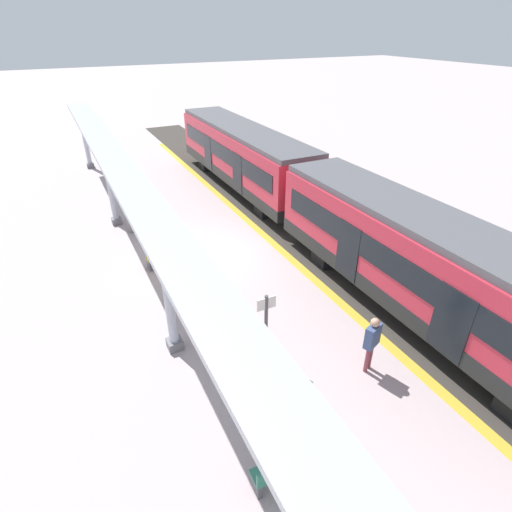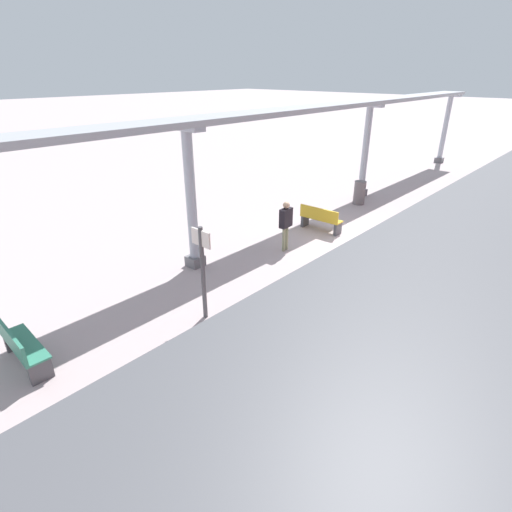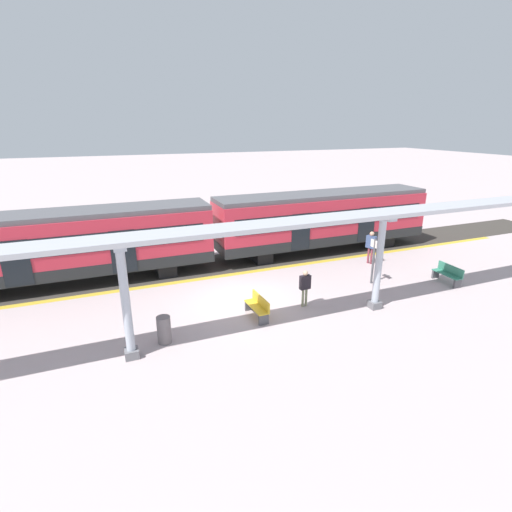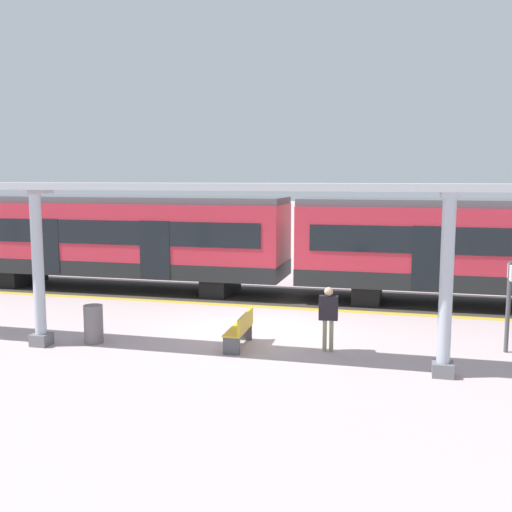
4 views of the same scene
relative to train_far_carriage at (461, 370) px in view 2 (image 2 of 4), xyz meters
The scene contains 13 objects.
ground_plane 8.48m from the train_far_carriage, 54.54° to the right, with size 176.00×176.00×0.00m, color #B3A3A4.
tactile_edge_strip 7.21m from the train_far_carriage, 75.27° to the right, with size 0.36×37.10×0.01m, color gold.
train_far_carriage is the anchor object (origin of this frame).
canopy_pillar_nearest 22.65m from the train_far_carriage, 70.51° to the right, with size 1.10×0.44×3.89m.
canopy_pillar_second 13.88m from the train_far_carriage, 57.00° to the right, with size 1.10×0.44×3.89m.
canopy_pillar_third 7.82m from the train_far_carriage, 14.95° to the right, with size 1.10×0.44×3.89m.
canopy_beam 10.37m from the train_far_carriage, 41.84° to the right, with size 1.20×29.96×0.16m, color #A8AAB2.
bench_near_end 7.40m from the train_far_carriage, 24.13° to the left, with size 1.51×0.49×0.86m.
bench_mid_platform 9.45m from the train_far_carriage, 46.26° to the right, with size 1.52×0.50×0.86m.
trash_bin 12.69m from the train_far_carriage, 56.22° to the right, with size 0.48×0.48×0.97m, color slate.
platform_info_sign 5.37m from the train_far_carriage, ahead, with size 0.56×0.10×2.20m.
passenger_waiting_near_edge 3.32m from the train_far_carriage, 22.08° to the left, with size 0.57×0.40×1.79m.
passenger_by_the_benches 7.87m from the train_far_carriage, 36.13° to the right, with size 0.24×0.47×1.58m.
Camera 2 is at (-5.52, 11.24, 5.13)m, focal length 28.03 mm.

